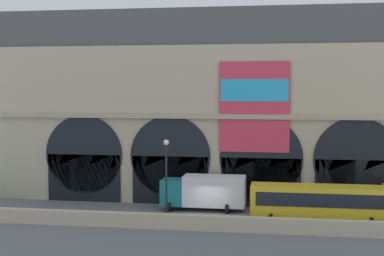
% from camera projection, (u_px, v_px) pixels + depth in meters
% --- Properties ---
extents(ground_plane, '(200.00, 200.00, 0.00)m').
position_uv_depth(ground_plane, '(208.00, 217.00, 47.87)').
color(ground_plane, slate).
extents(quay_parapet_wall, '(90.00, 0.70, 1.17)m').
position_uv_depth(quay_parapet_wall, '(200.00, 223.00, 43.51)').
color(quay_parapet_wall, '#BCAD8C').
rests_on(quay_parapet_wall, ground).
extents(station_building, '(44.03, 5.64, 18.42)m').
position_uv_depth(station_building, '(219.00, 108.00, 54.72)').
color(station_building, '#BCAD8C').
rests_on(station_building, ground).
extents(box_truck_center, '(7.50, 2.91, 3.12)m').
position_uv_depth(box_truck_center, '(204.00, 191.00, 50.64)').
color(box_truck_center, '#19727A').
rests_on(box_truck_center, ground).
extents(bus_mideast, '(11.00, 3.25, 3.10)m').
position_uv_depth(bus_mideast, '(320.00, 202.00, 45.45)').
color(bus_mideast, gold).
rests_on(bus_mideast, ground).
extents(street_lamp_quayside, '(0.44, 0.44, 6.90)m').
position_uv_depth(street_lamp_quayside, '(166.00, 171.00, 44.47)').
color(street_lamp_quayside, black).
rests_on(street_lamp_quayside, ground).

